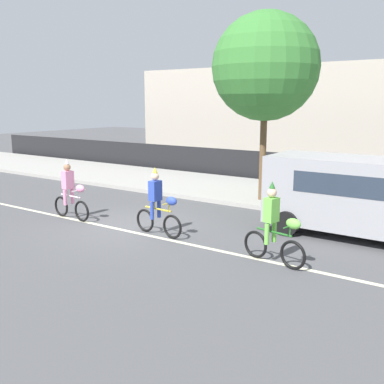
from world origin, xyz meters
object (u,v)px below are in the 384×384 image
(parade_cyclist_lime, at_px, (275,228))
(parked_van_grey, at_px, (364,192))
(parade_cyclist_pink, at_px, (71,193))
(parade_cyclist_cobalt, at_px, (158,206))

(parade_cyclist_lime, height_order, parked_van_grey, parked_van_grey)
(parade_cyclist_pink, relative_size, parked_van_grey, 0.38)
(parade_cyclist_pink, xyz_separation_m, parade_cyclist_cobalt, (3.39, 0.19, 0.00))
(parade_cyclist_cobalt, bearing_deg, parade_cyclist_lime, -4.17)
(parade_cyclist_cobalt, xyz_separation_m, parked_van_grey, (4.73, 3.00, 0.44))
(parade_cyclist_pink, bearing_deg, parked_van_grey, 21.45)
(parade_cyclist_pink, relative_size, parade_cyclist_lime, 1.00)
(parade_cyclist_cobalt, height_order, parade_cyclist_lime, same)
(parade_cyclist_lime, xyz_separation_m, parked_van_grey, (1.13, 3.26, 0.44))
(parade_cyclist_lime, distance_m, parked_van_grey, 3.48)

